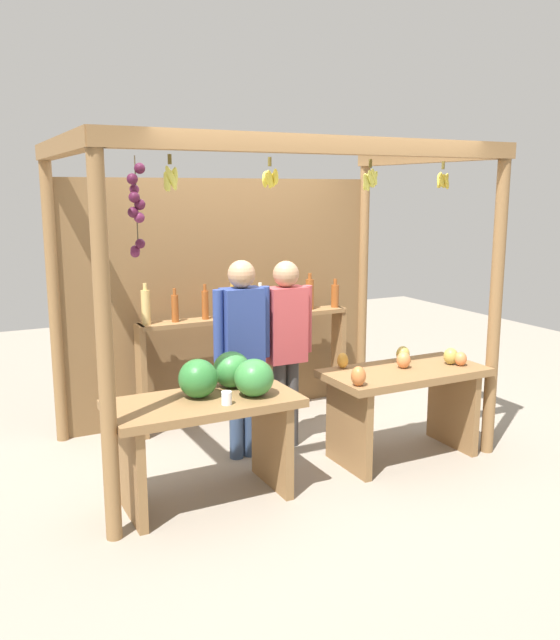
# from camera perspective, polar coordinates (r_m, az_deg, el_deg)

# --- Properties ---
(ground_plane) EXTENTS (12.00, 12.00, 0.00)m
(ground_plane) POSITION_cam_1_polar(r_m,az_deg,el_deg) (5.79, -0.86, -10.62)
(ground_plane) COLOR gray
(ground_plane) RESTS_ON ground
(market_stall) EXTENTS (3.22, 1.99, 2.49)m
(market_stall) POSITION_cam_1_polar(r_m,az_deg,el_deg) (5.83, -2.92, 4.13)
(market_stall) COLOR olive
(market_stall) RESTS_ON ground
(fruit_counter_left) EXTENTS (1.30, 0.69, 1.01)m
(fruit_counter_left) POSITION_cam_1_polar(r_m,az_deg,el_deg) (4.68, -5.72, -7.47)
(fruit_counter_left) COLOR olive
(fruit_counter_left) RESTS_ON ground
(fruit_counter_right) EXTENTS (1.31, 0.64, 0.88)m
(fruit_counter_right) POSITION_cam_1_polar(r_m,az_deg,el_deg) (5.48, 10.52, -6.00)
(fruit_counter_right) COLOR olive
(fruit_counter_right) RESTS_ON ground
(bottle_shelf_unit) EXTENTS (2.06, 0.22, 1.36)m
(bottle_shelf_unit) POSITION_cam_1_polar(r_m,az_deg,el_deg) (6.21, -2.78, -1.21)
(bottle_shelf_unit) COLOR olive
(bottle_shelf_unit) RESTS_ON ground
(vendor_man) EXTENTS (0.48, 0.22, 1.61)m
(vendor_man) POSITION_cam_1_polar(r_m,az_deg,el_deg) (5.28, -3.24, -1.83)
(vendor_man) COLOR #354A6C
(vendor_man) RESTS_ON ground
(vendor_woman) EXTENTS (0.48, 0.21, 1.58)m
(vendor_woman) POSITION_cam_1_polar(r_m,az_deg,el_deg) (5.50, 0.50, -1.51)
(vendor_woman) COLOR #413F40
(vendor_woman) RESTS_ON ground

